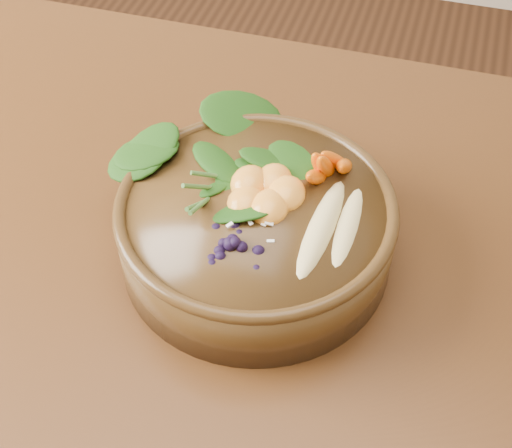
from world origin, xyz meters
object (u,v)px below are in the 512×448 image
object	(u,v)px
dining_table	(173,297)
blueberry_pile	(233,232)
kale_heap	(241,141)
carrot_cluster	(334,143)
mandarin_cluster	(265,183)
stoneware_bowl	(256,230)
banana_halves	(336,217)

from	to	relation	value
dining_table	blueberry_pile	xyz separation A→B (m)	(0.10, -0.04, 0.19)
kale_heap	blueberry_pile	world-z (taller)	kale_heap
carrot_cluster	mandarin_cluster	xyz separation A→B (m)	(-0.06, -0.05, -0.02)
stoneware_bowl	carrot_cluster	xyz separation A→B (m)	(0.06, 0.07, 0.08)
stoneware_bowl	mandarin_cluster	world-z (taller)	mandarin_cluster
banana_halves	blueberry_pile	distance (m)	0.11
kale_heap	carrot_cluster	world-z (taller)	carrot_cluster
carrot_cluster	mandarin_cluster	distance (m)	0.08
stoneware_bowl	carrot_cluster	size ratio (longest dim) A/B	3.62
banana_halves	kale_heap	bearing A→B (deg)	156.45
mandarin_cluster	blueberry_pile	distance (m)	0.08
dining_table	banana_halves	distance (m)	0.27
carrot_cluster	blueberry_pile	size ratio (longest dim) A/B	0.60
dining_table	mandarin_cluster	xyz separation A→B (m)	(0.11, 0.04, 0.19)
dining_table	carrot_cluster	distance (m)	0.29
blueberry_pile	stoneware_bowl	bearing A→B (deg)	85.19
stoneware_bowl	kale_heap	xyz separation A→B (m)	(-0.04, 0.07, 0.06)
dining_table	carrot_cluster	xyz separation A→B (m)	(0.17, 0.09, 0.21)
dining_table	blueberry_pile	size ratio (longest dim) A/B	11.59
banana_halves	mandarin_cluster	distance (m)	0.09
mandarin_cluster	stoneware_bowl	bearing A→B (deg)	-104.01
stoneware_bowl	banana_halves	world-z (taller)	banana_halves
stoneware_bowl	blueberry_pile	size ratio (longest dim) A/B	2.16
carrot_cluster	mandarin_cluster	world-z (taller)	carrot_cluster
dining_table	stoneware_bowl	distance (m)	0.17
stoneware_bowl	carrot_cluster	distance (m)	0.13
blueberry_pile	banana_halves	bearing A→B (deg)	30.82
carrot_cluster	blueberry_pile	distance (m)	0.15
stoneware_bowl	banana_halves	size ratio (longest dim) A/B	1.82
kale_heap	carrot_cluster	size ratio (longest dim) A/B	2.38
carrot_cluster	banana_halves	world-z (taller)	carrot_cluster
carrot_cluster	banana_halves	xyz separation A→B (m)	(0.02, -0.08, -0.03)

